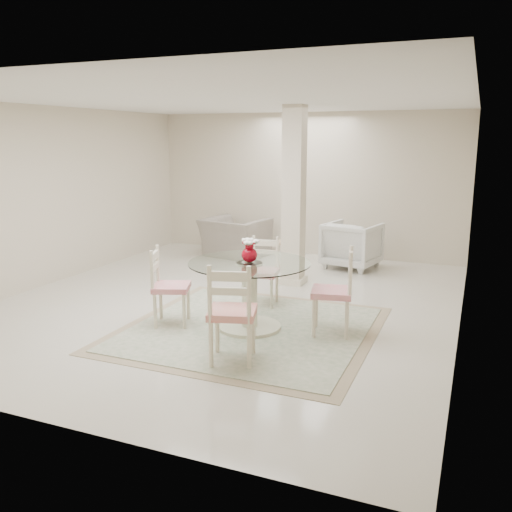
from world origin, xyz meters
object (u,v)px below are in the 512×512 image
at_px(dining_chair_east, 338,285).
at_px(recliner_taupe, 235,238).
at_px(side_table, 287,255).
at_px(column, 294,197).
at_px(red_vase, 249,250).
at_px(armchair_white, 352,245).
at_px(dining_chair_west, 166,281).
at_px(dining_chair_south, 231,306).
at_px(dining_chair_north, 263,266).
at_px(dining_table, 250,296).

height_order(dining_chair_east, recliner_taupe, dining_chair_east).
relative_size(recliner_taupe, side_table, 2.44).
xyz_separation_m(column, red_vase, (0.20, -2.19, -0.39)).
bearing_deg(dining_chair_east, armchair_white, 177.92).
distance_m(dining_chair_west, dining_chair_south, 1.44).
xyz_separation_m(red_vase, dining_chair_west, (-0.99, -0.23, -0.40)).
bearing_deg(side_table, red_vase, -78.70).
height_order(red_vase, dining_chair_west, red_vase).
bearing_deg(armchair_white, column, 78.05).
xyz_separation_m(dining_chair_north, side_table, (-0.41, 2.16, -0.32)).
distance_m(column, dining_chair_south, 3.31).
xyz_separation_m(dining_chair_north, dining_chair_west, (-0.77, -1.23, 0.02)).
relative_size(dining_table, dining_chair_west, 1.35).
height_order(column, recliner_taupe, column).
distance_m(dining_table, dining_chair_east, 1.04).
relative_size(red_vase, dining_chair_north, 0.28).
distance_m(red_vase, dining_chair_east, 1.09).
relative_size(dining_chair_west, dining_chair_south, 0.91).
relative_size(red_vase, dining_chair_south, 0.24).
bearing_deg(dining_chair_west, column, -39.03).
distance_m(column, armchair_white, 1.79).
xyz_separation_m(dining_table, red_vase, (0.00, -0.00, 0.54)).
bearing_deg(column, armchair_white, 66.05).
relative_size(column, armchair_white, 3.06).
relative_size(dining_chair_south, recliner_taupe, 1.02).
bearing_deg(red_vase, dining_table, 161.57).
distance_m(red_vase, side_table, 3.30).
bearing_deg(dining_chair_south, dining_table, -93.99).
height_order(dining_chair_south, armchair_white, dining_chair_south).
xyz_separation_m(armchair_white, side_table, (-1.05, -0.43, -0.19)).
height_order(dining_chair_north, dining_chair_west, dining_chair_west).
distance_m(dining_chair_west, recliner_taupe, 3.96).
relative_size(column, side_table, 5.85).
distance_m(dining_chair_north, side_table, 2.22).
bearing_deg(armchair_white, dining_chair_north, 88.23).
height_order(dining_chair_east, dining_chair_south, dining_chair_south).
bearing_deg(recliner_taupe, dining_chair_south, 124.63).
xyz_separation_m(dining_table, dining_chair_south, (0.23, -1.00, 0.19)).
bearing_deg(side_table, dining_chair_east, -60.96).
relative_size(column, dining_chair_south, 2.34).
height_order(dining_chair_south, side_table, dining_chair_south).
distance_m(column, recliner_taupe, 2.39).
relative_size(column, dining_table, 1.91).
xyz_separation_m(red_vase, side_table, (-0.63, 3.15, -0.74)).
distance_m(dining_chair_north, armchair_white, 2.67).
relative_size(recliner_taupe, armchair_white, 1.28).
bearing_deg(red_vase, dining_chair_east, 12.65).
height_order(dining_table, dining_chair_north, dining_chair_north).
relative_size(dining_chair_east, recliner_taupe, 0.99).
distance_m(dining_chair_east, recliner_taupe, 4.44).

